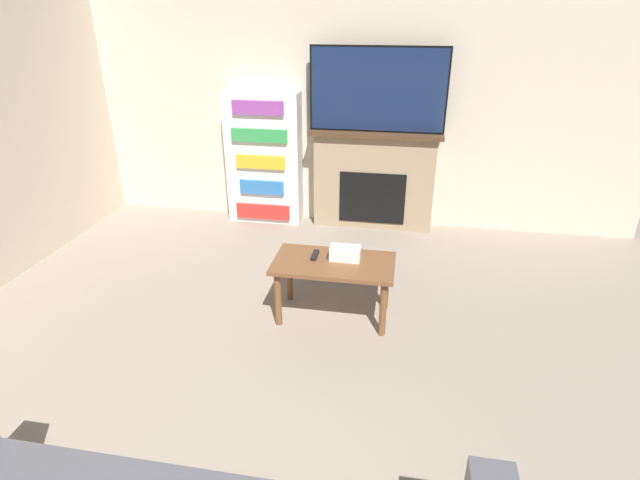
{
  "coord_description": "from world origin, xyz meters",
  "views": [
    {
      "loc": [
        0.72,
        -0.33,
        2.12
      ],
      "look_at": [
        0.17,
        2.76,
        0.66
      ],
      "focal_mm": 28.0,
      "sensor_mm": 36.0,
      "label": 1
    }
  ],
  "objects_px": {
    "fireplace": "(374,180)",
    "bookshelf": "(264,159)",
    "tv": "(378,90)",
    "coffee_table": "(334,271)"
  },
  "relations": [
    {
      "from": "coffee_table",
      "to": "bookshelf",
      "type": "distance_m",
      "value": 2.06
    },
    {
      "from": "fireplace",
      "to": "tv",
      "type": "distance_m",
      "value": 0.9
    },
    {
      "from": "coffee_table",
      "to": "bookshelf",
      "type": "bearing_deg",
      "value": 119.81
    },
    {
      "from": "tv",
      "to": "coffee_table",
      "type": "relative_size",
      "value": 1.51
    },
    {
      "from": "fireplace",
      "to": "tv",
      "type": "relative_size",
      "value": 1.0
    },
    {
      "from": "fireplace",
      "to": "bookshelf",
      "type": "height_order",
      "value": "bookshelf"
    },
    {
      "from": "bookshelf",
      "to": "fireplace",
      "type": "bearing_deg",
      "value": 1.14
    },
    {
      "from": "fireplace",
      "to": "coffee_table",
      "type": "relative_size",
      "value": 1.51
    },
    {
      "from": "tv",
      "to": "fireplace",
      "type": "bearing_deg",
      "value": 90.0
    },
    {
      "from": "tv",
      "to": "bookshelf",
      "type": "xyz_separation_m",
      "value": [
        -1.16,
        -0.0,
        -0.73
      ]
    }
  ]
}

